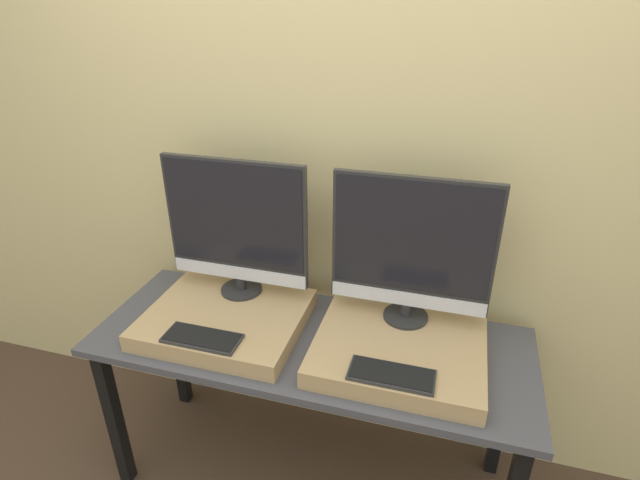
{
  "coord_description": "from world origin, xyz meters",
  "views": [
    {
      "loc": [
        0.46,
        -1.13,
        1.91
      ],
      "look_at": [
        0.0,
        0.45,
        1.09
      ],
      "focal_mm": 28.0,
      "sensor_mm": 36.0,
      "label": 1
    }
  ],
  "objects_px": {
    "monitor_right": "(412,248)",
    "keyboard_right": "(392,375)",
    "monitor_left": "(236,226)",
    "keyboard_left": "(202,338)"
  },
  "relations": [
    {
      "from": "monitor_right",
      "to": "keyboard_right",
      "type": "relative_size",
      "value": 2.07
    },
    {
      "from": "monitor_left",
      "to": "keyboard_right",
      "type": "xyz_separation_m",
      "value": [
        0.67,
        -0.33,
        -0.29
      ]
    },
    {
      "from": "keyboard_left",
      "to": "monitor_right",
      "type": "distance_m",
      "value": 0.8
    },
    {
      "from": "monitor_right",
      "to": "keyboard_right",
      "type": "height_order",
      "value": "monitor_right"
    },
    {
      "from": "keyboard_left",
      "to": "keyboard_right",
      "type": "relative_size",
      "value": 1.0
    },
    {
      "from": "monitor_left",
      "to": "keyboard_left",
      "type": "bearing_deg",
      "value": -90.0
    },
    {
      "from": "keyboard_left",
      "to": "keyboard_right",
      "type": "bearing_deg",
      "value": 0.0
    },
    {
      "from": "monitor_left",
      "to": "keyboard_right",
      "type": "height_order",
      "value": "monitor_left"
    },
    {
      "from": "monitor_left",
      "to": "keyboard_right",
      "type": "relative_size",
      "value": 2.07
    },
    {
      "from": "keyboard_left",
      "to": "monitor_left",
      "type": "bearing_deg",
      "value": 90.0
    }
  ]
}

